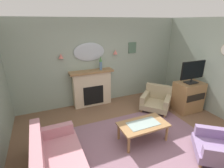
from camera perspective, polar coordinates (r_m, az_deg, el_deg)
name	(u,v)px	position (r m, az deg, el deg)	size (l,w,h in m)	color
floor	(144,152)	(3.98, 10.90, -21.54)	(6.40, 6.27, 0.10)	brown
wall_back	(101,62)	(5.52, -3.76, 7.48)	(6.40, 0.10, 2.70)	#93A393
patterned_rug	(140,144)	(4.07, 9.31, -19.30)	(3.20, 2.40, 0.01)	#7F5B6B
fireplace	(92,88)	(5.43, -6.72, -1.47)	(1.36, 0.36, 1.16)	beige
mantel_vase_right	(101,63)	(5.25, -3.85, 7.25)	(0.10, 0.10, 0.43)	#4C7093
wall_mirror	(89,52)	(5.25, -7.70, 10.67)	(0.96, 0.06, 0.56)	#B2BCC6
wall_sconce_left	(61,56)	(5.06, -16.92, 9.02)	(0.14, 0.14, 0.14)	#D17066
wall_sconce_right	(115,52)	(5.50, 1.16, 10.77)	(0.14, 0.14, 0.14)	#D17066
framed_picture	(132,48)	(5.83, 6.87, 12.09)	(0.28, 0.03, 0.36)	#4C6B56
coffee_table	(143,126)	(3.97, 10.47, -13.74)	(1.10, 0.60, 0.45)	olive
floral_couch	(54,162)	(3.35, -18.91, -23.70)	(0.89, 1.73, 0.76)	#B77A84
armchair_by_coffee_table	(157,100)	(5.43, 14.84, -5.12)	(1.14, 1.14, 0.71)	tan
armchair_near_fireplace	(223,146)	(4.12, 33.45, -17.13)	(1.14, 1.13, 0.71)	gray
tv_cabinet	(188,97)	(5.60, 24.27, -3.91)	(0.80, 0.57, 0.90)	olive
tv_flatscreen	(193,71)	(5.33, 25.67, 3.83)	(0.84, 0.24, 0.65)	black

